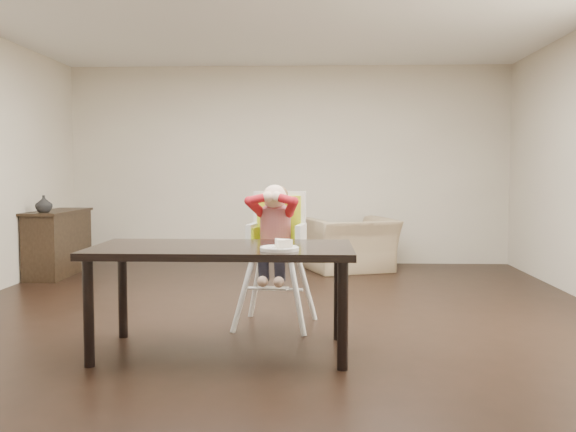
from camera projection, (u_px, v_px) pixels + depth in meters
name	position (u px, v px, depth m)	size (l,w,h in m)	color
ground	(272.00, 322.00, 5.40)	(7.00, 7.00, 0.00)	black
room_walls	(272.00, 100.00, 5.27)	(6.02, 7.02, 2.71)	#C0B49F
dining_table	(222.00, 257.00, 4.45)	(1.80, 0.90, 0.75)	black
high_chair	(276.00, 226.00, 5.24)	(0.55, 0.55, 1.16)	white
plate	(280.00, 247.00, 4.19)	(0.31, 0.31, 0.07)	white
armchair	(351.00, 236.00, 8.13)	(1.03, 0.67, 0.90)	#9D8764
sideboard	(58.00, 242.00, 7.84)	(0.44, 1.26, 0.79)	black
vase	(44.00, 204.00, 7.42)	(0.19, 0.20, 0.19)	#99999E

